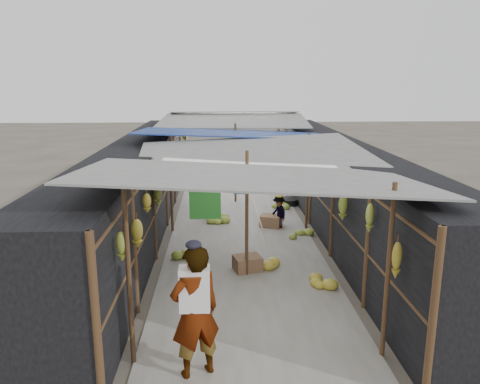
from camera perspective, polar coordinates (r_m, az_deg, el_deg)
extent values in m
plane|color=#6B6356|center=(7.19, 2.36, -19.66)|extent=(80.00, 80.00, 0.00)
cube|color=#9E998E|center=(13.11, -0.13, -3.96)|extent=(3.60, 16.00, 0.02)
cube|color=black|center=(12.98, -12.13, 0.77)|extent=(1.40, 15.00, 2.30)
cube|color=black|center=(13.21, 11.65, 1.01)|extent=(1.40, 15.00, 2.30)
cube|color=#8D6647|center=(9.97, 0.91, -8.73)|extent=(0.65, 0.58, 0.33)
cube|color=#8D6647|center=(12.88, 3.78, -3.57)|extent=(0.68, 0.61, 0.33)
cube|color=#8D6647|center=(14.09, -4.20, -2.17)|extent=(0.56, 0.50, 0.30)
cylinder|color=black|center=(15.26, 5.90, -1.17)|extent=(0.67, 0.67, 0.20)
imported|color=white|center=(6.42, -5.49, -14.37)|extent=(0.80, 0.69, 1.87)
imported|color=#1F529B|center=(13.65, -3.31, 0.08)|extent=(0.92, 0.83, 1.56)
imported|color=#4E4943|center=(12.70, 4.76, -2.49)|extent=(0.55, 0.68, 0.91)
cylinder|color=brown|center=(6.66, -13.39, -10.15)|extent=(0.07, 0.07, 2.60)
cylinder|color=brown|center=(6.96, 17.60, -9.38)|extent=(0.07, 0.07, 2.60)
cylinder|color=brown|center=(9.39, 0.83, -2.81)|extent=(0.07, 0.07, 2.60)
cylinder|color=brown|center=(12.34, -8.40, 1.00)|extent=(0.07, 0.07, 2.60)
cylinder|color=brown|center=(12.51, 8.24, 1.16)|extent=(0.07, 0.07, 2.60)
cylinder|color=brown|center=(15.24, -0.56, 3.49)|extent=(0.07, 0.07, 2.60)
cylinder|color=brown|center=(18.23, -6.60, 5.05)|extent=(0.07, 0.07, 2.60)
cylinder|color=brown|center=(18.34, 4.73, 5.14)|extent=(0.07, 0.07, 2.60)
cube|color=gray|center=(7.16, 1.85, 1.96)|extent=(5.21, 3.19, 0.52)
cube|color=gray|center=(10.35, 1.55, 4.66)|extent=(5.23, 3.73, 0.50)
cube|color=navy|center=(13.59, -0.75, 7.18)|extent=(5.40, 3.60, 0.41)
cube|color=gray|center=(16.87, -0.80, 8.74)|extent=(5.37, 3.66, 0.27)
cube|color=gray|center=(19.25, -0.75, 9.61)|extent=(5.00, 1.99, 0.24)
cylinder|color=brown|center=(12.72, -9.20, 4.77)|extent=(0.06, 15.00, 0.06)
cylinder|color=brown|center=(12.90, 8.81, 4.90)|extent=(0.06, 15.00, 0.06)
cylinder|color=gray|center=(12.65, -0.13, 4.90)|extent=(0.02, 15.00, 0.02)
cube|color=silver|center=(14.81, 2.49, 5.05)|extent=(0.60, 0.03, 0.55)
cube|color=#256F25|center=(8.88, -4.28, -1.11)|extent=(0.60, 0.03, 0.70)
cube|color=blue|center=(13.74, -1.19, 4.31)|extent=(0.70, 0.03, 0.60)
cube|color=#174296|center=(10.61, 0.66, 1.46)|extent=(0.55, 0.03, 0.65)
ellipsoid|color=olive|center=(6.53, -14.27, -6.49)|extent=(0.15, 0.13, 0.44)
ellipsoid|color=gold|center=(7.71, -12.45, -4.97)|extent=(0.20, 0.17, 0.49)
ellipsoid|color=gold|center=(8.75, -11.28, -1.33)|extent=(0.16, 0.14, 0.38)
ellipsoid|color=olive|center=(10.29, -9.99, -0.30)|extent=(0.18, 0.15, 0.57)
ellipsoid|color=gold|center=(12.32, -8.82, 3.25)|extent=(0.14, 0.12, 0.39)
ellipsoid|color=olive|center=(13.76, -8.18, 3.52)|extent=(0.16, 0.14, 0.41)
ellipsoid|color=olive|center=(14.92, -7.76, 3.89)|extent=(0.17, 0.15, 0.53)
ellipsoid|color=gold|center=(16.74, -7.23, 5.29)|extent=(0.15, 0.13, 0.36)
ellipsoid|color=olive|center=(18.35, -6.86, 6.83)|extent=(0.18, 0.16, 0.39)
ellipsoid|color=gold|center=(19.25, -6.66, 6.63)|extent=(0.15, 0.12, 0.37)
ellipsoid|color=gold|center=(6.86, 18.54, -7.92)|extent=(0.14, 0.12, 0.55)
ellipsoid|color=olive|center=(7.86, 15.55, -3.10)|extent=(0.14, 0.12, 0.51)
ellipsoid|color=olive|center=(9.40, 12.46, -1.88)|extent=(0.19, 0.16, 0.54)
ellipsoid|color=olive|center=(10.65, 10.61, 1.86)|extent=(0.17, 0.14, 0.38)
ellipsoid|color=olive|center=(12.36, 8.75, 3.26)|extent=(0.16, 0.14, 0.40)
ellipsoid|color=gold|center=(13.35, 7.89, 3.94)|extent=(0.20, 0.17, 0.50)
ellipsoid|color=olive|center=(14.89, 6.78, 4.79)|extent=(0.19, 0.16, 0.37)
ellipsoid|color=gold|center=(16.34, 5.94, 5.94)|extent=(0.19, 0.16, 0.37)
ellipsoid|color=olive|center=(18.05, 5.12, 5.68)|extent=(0.16, 0.14, 0.56)
ellipsoid|color=olive|center=(19.51, 4.53, 6.42)|extent=(0.16, 0.14, 0.46)
ellipsoid|color=gold|center=(9.44, 9.66, -10.43)|extent=(0.55, 0.47, 0.28)
ellipsoid|color=olive|center=(10.56, -6.73, -7.78)|extent=(0.48, 0.41, 0.24)
ellipsoid|color=olive|center=(14.71, 5.24, -1.57)|extent=(0.54, 0.46, 0.27)
ellipsoid|color=gold|center=(10.18, 3.07, -8.24)|extent=(0.69, 0.59, 0.34)
ellipsoid|color=gold|center=(17.29, 4.85, 0.69)|extent=(0.52, 0.44, 0.26)
ellipsoid|color=olive|center=(13.15, -2.17, -3.25)|extent=(0.62, 0.52, 0.31)
ellipsoid|color=olive|center=(12.03, 7.74, -4.95)|extent=(0.63, 0.54, 0.32)
ellipsoid|color=olive|center=(17.87, -6.20, 1.22)|extent=(0.70, 0.60, 0.35)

